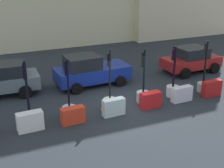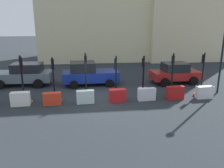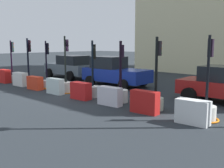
{
  "view_description": "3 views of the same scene",
  "coord_description": "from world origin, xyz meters",
  "px_view_note": "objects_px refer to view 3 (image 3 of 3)",
  "views": [
    {
      "loc": [
        -6.49,
        -13.34,
        6.83
      ],
      "look_at": [
        -0.56,
        0.36,
        1.11
      ],
      "focal_mm": 50.91,
      "sensor_mm": 36.0,
      "label": 1
    },
    {
      "loc": [
        -1.03,
        -14.51,
        5.09
      ],
      "look_at": [
        0.77,
        -0.1,
        0.98
      ],
      "focal_mm": 37.02,
      "sensor_mm": 36.0,
      "label": 2
    },
    {
      "loc": [
        10.81,
        -8.97,
        2.66
      ],
      "look_at": [
        2.6,
        -0.25,
        0.84
      ],
      "focal_mm": 42.94,
      "sensor_mm": 36.0,
      "label": 3
    }
  ],
  "objects_px": {
    "construction_barrier_4": "(81,91)",
    "car_red_compact": "(224,85)",
    "traffic_light_0": "(12,74)",
    "construction_barrier_6": "(145,102)",
    "traffic_light_5": "(120,91)",
    "traffic_light_3": "(66,84)",
    "construction_barrier_5": "(110,96)",
    "traffic_light_4": "(93,87)",
    "car_blue_estate": "(114,72)",
    "traffic_light_6": "(156,96)",
    "construction_barrier_2": "(35,83)",
    "traffic_light_1": "(29,78)",
    "traffic_light_7": "(206,108)",
    "construction_barrier_0": "(4,76)",
    "car_grey_saloon": "(70,67)",
    "traffic_light_2": "(47,82)",
    "construction_barrier_1": "(20,79)",
    "construction_barrier_3": "(55,86)",
    "construction_barrier_7": "(193,112)"
  },
  "relations": [
    {
      "from": "construction_barrier_4",
      "to": "car_red_compact",
      "type": "relative_size",
      "value": 0.27
    },
    {
      "from": "traffic_light_0",
      "to": "car_red_compact",
      "type": "distance_m",
      "value": 13.71
    },
    {
      "from": "construction_barrier_6",
      "to": "car_red_compact",
      "type": "xyz_separation_m",
      "value": [
        1.5,
        3.89,
        0.4
      ]
    },
    {
      "from": "traffic_light_5",
      "to": "car_red_compact",
      "type": "distance_m",
      "value": 4.64
    },
    {
      "from": "traffic_light_3",
      "to": "construction_barrier_5",
      "type": "distance_m",
      "value": 3.9
    },
    {
      "from": "traffic_light_4",
      "to": "car_blue_estate",
      "type": "height_order",
      "value": "traffic_light_4"
    },
    {
      "from": "traffic_light_6",
      "to": "construction_barrier_2",
      "type": "height_order",
      "value": "traffic_light_6"
    },
    {
      "from": "traffic_light_5",
      "to": "traffic_light_3",
      "type": "bearing_deg",
      "value": -176.92
    },
    {
      "from": "traffic_light_3",
      "to": "traffic_light_1",
      "type": "bearing_deg",
      "value": 179.99
    },
    {
      "from": "traffic_light_1",
      "to": "traffic_light_5",
      "type": "bearing_deg",
      "value": 1.52
    },
    {
      "from": "traffic_light_5",
      "to": "traffic_light_7",
      "type": "xyz_separation_m",
      "value": [
        4.09,
        -0.14,
        -0.09
      ]
    },
    {
      "from": "construction_barrier_2",
      "to": "traffic_light_5",
      "type": "bearing_deg",
      "value": 8.2
    },
    {
      "from": "construction_barrier_0",
      "to": "construction_barrier_6",
      "type": "xyz_separation_m",
      "value": [
        11.79,
        0.02,
        -0.02
      ]
    },
    {
      "from": "construction_barrier_6",
      "to": "car_blue_estate",
      "type": "distance_m",
      "value": 6.93
    },
    {
      "from": "car_grey_saloon",
      "to": "construction_barrier_5",
      "type": "bearing_deg",
      "value": -28.22
    },
    {
      "from": "traffic_light_6",
      "to": "traffic_light_2",
      "type": "bearing_deg",
      "value": 179.94
    },
    {
      "from": "traffic_light_3",
      "to": "construction_barrier_1",
      "type": "distance_m",
      "value": 4.02
    },
    {
      "from": "traffic_light_3",
      "to": "car_grey_saloon",
      "type": "height_order",
      "value": "traffic_light_3"
    },
    {
      "from": "traffic_light_3",
      "to": "traffic_light_4",
      "type": "relative_size",
      "value": 1.09
    },
    {
      "from": "construction_barrier_3",
      "to": "construction_barrier_0",
      "type": "bearing_deg",
      "value": 179.85
    },
    {
      "from": "traffic_light_1",
      "to": "construction_barrier_5",
      "type": "xyz_separation_m",
      "value": [
        7.76,
        -0.56,
        -0.06
      ]
    },
    {
      "from": "construction_barrier_3",
      "to": "car_grey_saloon",
      "type": "distance_m",
      "value": 6.74
    },
    {
      "from": "traffic_light_4",
      "to": "construction_barrier_6",
      "type": "xyz_separation_m",
      "value": [
        3.79,
        -0.8,
        -0.06
      ]
    },
    {
      "from": "traffic_light_3",
      "to": "traffic_light_6",
      "type": "height_order",
      "value": "traffic_light_3"
    },
    {
      "from": "construction_barrier_7",
      "to": "traffic_light_4",
      "type": "bearing_deg",
      "value": 171.7
    },
    {
      "from": "traffic_light_3",
      "to": "traffic_light_6",
      "type": "xyz_separation_m",
      "value": [
        5.76,
        0.12,
        0.12
      ]
    },
    {
      "from": "traffic_light_3",
      "to": "construction_barrier_6",
      "type": "distance_m",
      "value": 5.79
    },
    {
      "from": "traffic_light_4",
      "to": "construction_barrier_2",
      "type": "relative_size",
      "value": 2.55
    },
    {
      "from": "car_red_compact",
      "to": "traffic_light_2",
      "type": "bearing_deg",
      "value": -161.24
    },
    {
      "from": "traffic_light_3",
      "to": "construction_barrier_6",
      "type": "bearing_deg",
      "value": -6.05
    },
    {
      "from": "traffic_light_3",
      "to": "car_blue_estate",
      "type": "bearing_deg",
      "value": 85.83
    },
    {
      "from": "traffic_light_3",
      "to": "construction_barrier_4",
      "type": "bearing_deg",
      "value": -16.81
    },
    {
      "from": "car_grey_saloon",
      "to": "traffic_light_2",
      "type": "bearing_deg",
      "value": -54.74
    },
    {
      "from": "construction_barrier_1",
      "to": "traffic_light_6",
      "type": "bearing_deg",
      "value": 3.97
    },
    {
      "from": "traffic_light_6",
      "to": "construction_barrier_7",
      "type": "bearing_deg",
      "value": -21.37
    },
    {
      "from": "car_blue_estate",
      "to": "traffic_light_3",
      "type": "bearing_deg",
      "value": -94.17
    },
    {
      "from": "construction_barrier_4",
      "to": "traffic_light_5",
      "type": "bearing_deg",
      "value": 23.34
    },
    {
      "from": "construction_barrier_1",
      "to": "construction_barrier_4",
      "type": "relative_size",
      "value": 1.06
    },
    {
      "from": "traffic_light_2",
      "to": "car_red_compact",
      "type": "xyz_separation_m",
      "value": [
        9.29,
        3.15,
        0.44
      ]
    },
    {
      "from": "construction_barrier_1",
      "to": "construction_barrier_7",
      "type": "relative_size",
      "value": 1.01
    },
    {
      "from": "construction_barrier_3",
      "to": "construction_barrier_6",
      "type": "relative_size",
      "value": 0.96
    },
    {
      "from": "traffic_light_7",
      "to": "construction_barrier_4",
      "type": "height_order",
      "value": "traffic_light_7"
    },
    {
      "from": "car_red_compact",
      "to": "traffic_light_1",
      "type": "bearing_deg",
      "value": -163.6
    },
    {
      "from": "construction_barrier_1",
      "to": "traffic_light_5",
      "type": "bearing_deg",
      "value": 5.57
    },
    {
      "from": "car_red_compact",
      "to": "construction_barrier_3",
      "type": "bearing_deg",
      "value": -151.83
    },
    {
      "from": "construction_barrier_1",
      "to": "traffic_light_1",
      "type": "bearing_deg",
      "value": 81.97
    },
    {
      "from": "construction_barrier_5",
      "to": "construction_barrier_6",
      "type": "xyz_separation_m",
      "value": [
        1.9,
        -0.05,
        0.03
      ]
    },
    {
      "from": "construction_barrier_5",
      "to": "car_grey_saloon",
      "type": "height_order",
      "value": "car_grey_saloon"
    },
    {
      "from": "construction_barrier_0",
      "to": "construction_barrier_1",
      "type": "distance_m",
      "value": 2.06
    },
    {
      "from": "traffic_light_7",
      "to": "construction_barrier_4",
      "type": "xyz_separation_m",
      "value": [
        -5.94,
        -0.66,
        -0.03
      ]
    }
  ]
}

